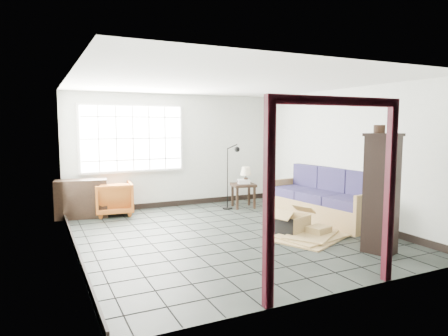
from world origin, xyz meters
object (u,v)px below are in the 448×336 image
futon_sofa (325,201)px  side_table (243,188)px  armchair (113,197)px  tall_shelf (381,193)px

futon_sofa → side_table: futon_sofa is taller
futon_sofa → armchair: bearing=140.7°
armchair → tall_shelf: size_ratio=0.44×
side_table → tall_shelf: size_ratio=0.34×
side_table → futon_sofa: bearing=-63.3°
armchair → side_table: armchair is taller
futon_sofa → armchair: (-3.73, 2.30, 0.01)m
armchair → tall_shelf: bearing=131.4°
futon_sofa → tall_shelf: tall_shelf is taller
futon_sofa → armchair: futon_sofa is taller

